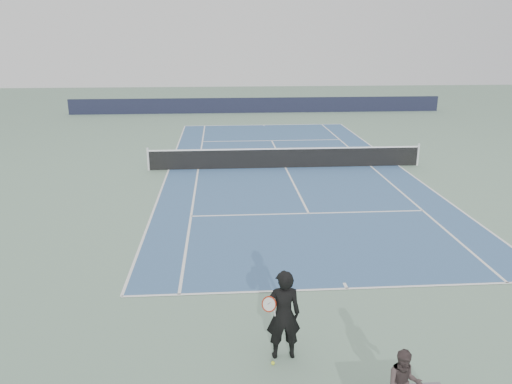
{
  "coord_description": "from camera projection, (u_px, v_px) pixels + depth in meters",
  "views": [
    {
      "loc": [
        -3.03,
        -22.71,
        5.97
      ],
      "look_at": [
        -1.92,
        -7.22,
        1.1
      ],
      "focal_mm": 35.0,
      "sensor_mm": 36.0,
      "label": 1
    }
  ],
  "objects": [
    {
      "name": "ground",
      "position": [
        285.0,
        168.0,
        23.61
      ],
      "size": [
        80.0,
        80.0,
        0.0
      ],
      "primitive_type": "plane",
      "color": "gray"
    },
    {
      "name": "court_surface",
      "position": [
        285.0,
        168.0,
        23.61
      ],
      "size": [
        10.97,
        23.77,
        0.01
      ],
      "primitive_type": "cube",
      "color": "#385A86",
      "rests_on": "ground"
    },
    {
      "name": "tennis_net",
      "position": [
        286.0,
        157.0,
        23.46
      ],
      "size": [
        12.9,
        0.1,
        1.07
      ],
      "color": "silver",
      "rests_on": "ground"
    },
    {
      "name": "windscreen_far",
      "position": [
        257.0,
        105.0,
        40.45
      ],
      "size": [
        30.0,
        0.25,
        1.2
      ],
      "primitive_type": "cube",
      "color": "black",
      "rests_on": "ground"
    },
    {
      "name": "tennis_player",
      "position": [
        283.0,
        314.0,
        9.46
      ],
      "size": [
        0.8,
        0.51,
        1.84
      ],
      "color": "black",
      "rests_on": "ground"
    },
    {
      "name": "tennis_ball",
      "position": [
        273.0,
        363.0,
        9.46
      ],
      "size": [
        0.07,
        0.07,
        0.07
      ],
      "primitive_type": "sphere",
      "color": "#C7D92C",
      "rests_on": "ground"
    }
  ]
}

